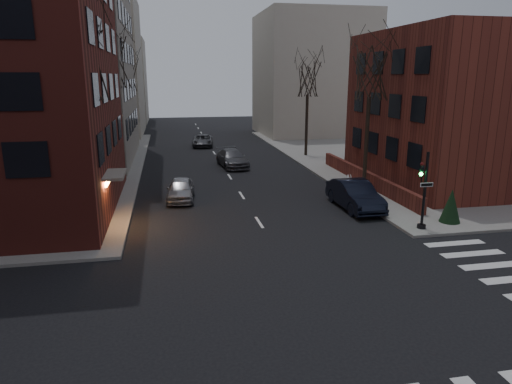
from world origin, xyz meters
The scene contains 22 objects.
ground centered at (0.00, 0.00, 0.00)m, with size 160.00×160.00×0.00m, color black.
sidewalk_far_right centered at (29.00, 30.00, 0.07)m, with size 44.00×44.00×0.15m, color gray.
building_left_tan centered at (-17.00, 34.00, 14.00)m, with size 18.00×18.00×28.00m, color gray.
building_right_brick centered at (16.50, 19.00, 5.50)m, with size 12.00×14.00×11.00m, color maroon.
low_wall_right centered at (9.30, 19.00, 0.65)m, with size 0.35×16.00×1.00m, color maroon.
building_distant_la centered at (-15.00, 55.00, 9.00)m, with size 14.00×16.00×18.00m, color #B6AD9A.
building_distant_ra centered at (15.00, 50.00, 8.00)m, with size 14.00×14.00×16.00m, color #B6AD9A.
building_distant_lb centered at (-13.00, 72.00, 7.00)m, with size 10.00×12.00×14.00m, color #B6AD9A.
traffic_signal centered at (7.94, 8.99, 1.91)m, with size 0.76×0.44×4.00m.
tree_left_a centered at (-8.80, 14.00, 8.47)m, with size 4.18×4.18×10.26m.
tree_left_b centered at (-8.80, 26.00, 8.91)m, with size 4.40×4.40×10.80m.
tree_left_c centered at (-8.80, 40.00, 8.03)m, with size 3.96×3.96×9.72m.
tree_right_a centered at (8.80, 18.00, 8.03)m, with size 3.96×3.96×9.72m.
tree_right_b centered at (8.80, 32.00, 7.59)m, with size 3.74×3.74×9.18m.
streetlamp_near centered at (-8.20, 22.00, 4.24)m, with size 0.36×0.36×6.28m.
streetlamp_far centered at (-8.20, 42.00, 4.24)m, with size 0.36×0.36×6.28m.
parked_sedan centered at (6.20, 13.53, 0.86)m, with size 1.82×5.22×1.72m, color black.
car_lane_silver centered at (-4.07, 17.59, 0.71)m, with size 1.68×4.18×1.42m, color gray.
car_lane_gray centered at (0.80, 28.09, 0.76)m, with size 2.13×5.25×1.52m, color #46464B.
car_lane_far centered at (-0.80, 40.85, 0.67)m, with size 2.21×4.80×1.33m, color #434348.
sandwich_board centered at (7.75, 18.18, 0.61)m, with size 0.41×0.57×0.92m, color white.
evergreen_shrub centered at (10.05, 9.66, 1.07)m, with size 1.10×1.10×1.83m, color black.
Camera 1 is at (-4.74, -11.45, 7.81)m, focal length 32.00 mm.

